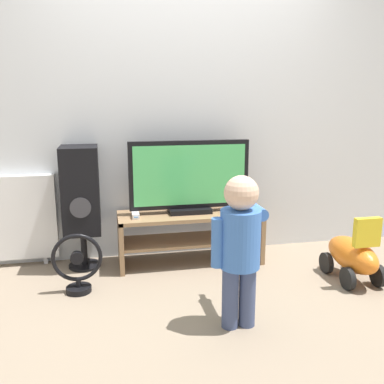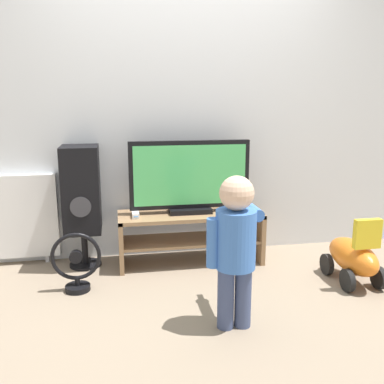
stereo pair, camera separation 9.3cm
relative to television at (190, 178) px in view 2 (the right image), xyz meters
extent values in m
plane|color=gray|center=(0.00, -0.22, -0.72)|extent=(16.00, 16.00, 0.00)
cube|color=silver|center=(0.00, 0.27, 0.58)|extent=(10.00, 0.06, 2.60)
cube|color=#93704C|center=(0.00, -0.02, -0.31)|extent=(1.19, 0.41, 0.03)
cube|color=#93704C|center=(0.00, -0.02, -0.53)|extent=(1.15, 0.37, 0.02)
cube|color=#93704C|center=(-0.57, -0.02, -0.51)|extent=(0.04, 0.41, 0.43)
cube|color=#93704C|center=(0.57, -0.02, -0.51)|extent=(0.04, 0.41, 0.43)
cube|color=black|center=(0.00, 0.00, -0.27)|extent=(0.35, 0.20, 0.04)
cube|color=black|center=(0.00, 0.00, 0.03)|extent=(0.99, 0.05, 0.56)
cube|color=#4CBF66|center=(0.00, -0.03, 0.03)|extent=(0.92, 0.01, 0.49)
cube|color=white|center=(-0.45, -0.04, -0.27)|extent=(0.06, 0.18, 0.04)
cube|color=#3F8CE5|center=(-0.45, -0.13, -0.27)|extent=(0.03, 0.00, 0.01)
cube|color=white|center=(0.35, -0.13, -0.28)|extent=(0.04, 0.13, 0.02)
cylinder|color=#337FD8|center=(0.35, -0.13, -0.27)|extent=(0.01, 0.01, 0.00)
cylinder|color=#3F4C72|center=(0.02, -1.10, -0.53)|extent=(0.10, 0.10, 0.38)
cylinder|color=#3F4C72|center=(0.13, -1.10, -0.53)|extent=(0.10, 0.10, 0.38)
cylinder|color=#3F72C6|center=(0.08, -1.10, -0.16)|extent=(0.24, 0.24, 0.35)
sphere|color=beige|center=(0.08, -1.10, 0.11)|extent=(0.20, 0.20, 0.20)
cylinder|color=#3F72C6|center=(-0.06, -1.10, -0.18)|extent=(0.07, 0.07, 0.29)
cylinder|color=#3F72C6|center=(0.21, -0.96, -0.03)|extent=(0.07, 0.29, 0.07)
sphere|color=beige|center=(0.21, -0.81, -0.03)|extent=(0.09, 0.09, 0.09)
cube|color=white|center=(0.21, -0.77, -0.03)|extent=(0.03, 0.13, 0.02)
cylinder|color=black|center=(-0.87, 0.05, -0.71)|extent=(0.26, 0.26, 0.02)
cylinder|color=black|center=(-0.87, 0.05, -0.57)|extent=(0.05, 0.05, 0.30)
cube|color=black|center=(-0.87, 0.05, -0.07)|extent=(0.29, 0.33, 0.69)
cylinder|color=#38383D|center=(-0.87, -0.12, -0.18)|extent=(0.16, 0.01, 0.16)
cylinder|color=black|center=(-0.90, -0.43, -0.70)|extent=(0.18, 0.18, 0.04)
cylinder|color=black|center=(-0.90, -0.43, -0.65)|extent=(0.04, 0.04, 0.06)
torus|color=black|center=(-0.90, -0.43, -0.46)|extent=(0.35, 0.03, 0.35)
cylinder|color=black|center=(-0.90, -0.43, -0.46)|extent=(0.09, 0.05, 0.09)
ellipsoid|color=orange|center=(1.13, -0.63, -0.52)|extent=(0.25, 0.56, 0.24)
cube|color=yellow|center=(1.13, -0.78, -0.30)|extent=(0.20, 0.05, 0.21)
cylinder|color=black|center=(1.01, -0.47, -0.64)|extent=(0.04, 0.16, 0.16)
cylinder|color=black|center=(1.25, -0.47, -0.64)|extent=(0.04, 0.16, 0.16)
cylinder|color=black|center=(1.01, -0.78, -0.64)|extent=(0.04, 0.16, 0.16)
cylinder|color=black|center=(1.25, -0.78, -0.64)|extent=(0.04, 0.16, 0.16)
cube|color=white|center=(-1.45, 0.20, -0.31)|extent=(0.75, 0.08, 0.69)
cube|color=silver|center=(-1.19, 0.20, -0.69)|extent=(0.03, 0.05, 0.06)
camera|label=1|loc=(-0.68, -3.37, 0.64)|focal=40.00mm
camera|label=2|loc=(-0.59, -3.38, 0.64)|focal=40.00mm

